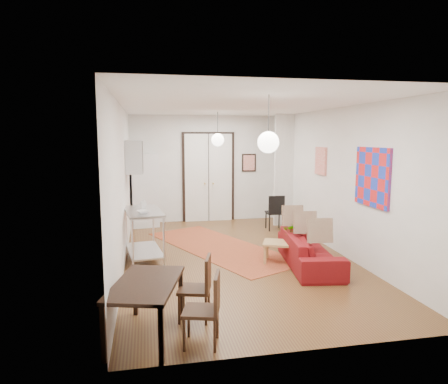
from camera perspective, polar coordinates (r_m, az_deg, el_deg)
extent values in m
plane|color=brown|center=(7.89, 1.71, -9.25)|extent=(7.00, 7.00, 0.00)
cube|color=white|center=(7.56, 1.80, 12.26)|extent=(4.20, 7.00, 0.02)
cube|color=white|center=(11.01, -2.27, 3.36)|extent=(4.20, 0.02, 2.90)
cube|color=white|center=(4.28, 12.16, -4.10)|extent=(4.20, 0.02, 2.90)
cube|color=white|center=(7.41, -14.29, 0.88)|extent=(0.02, 7.00, 2.90)
cube|color=white|center=(8.30, 16.04, 1.55)|extent=(0.02, 7.00, 2.90)
cube|color=white|center=(10.99, -2.23, 2.04)|extent=(1.44, 0.06, 2.50)
cube|color=white|center=(10.54, 8.53, 3.07)|extent=(0.50, 0.10, 2.90)
cube|color=silver|center=(8.86, -12.69, 4.97)|extent=(0.35, 1.00, 0.70)
cube|color=red|center=(7.19, 20.44, 2.01)|extent=(0.05, 1.00, 1.00)
cube|color=#F8EBCF|center=(8.98, 13.67, 4.34)|extent=(0.05, 0.50, 0.60)
cube|color=red|center=(11.20, 3.58, 4.19)|extent=(0.40, 0.03, 0.50)
cube|color=#A26C43|center=(9.36, -13.53, 5.40)|extent=(0.03, 0.44, 0.54)
sphere|color=white|center=(9.50, -0.91, 7.46)|extent=(0.30, 0.30, 0.30)
cylinder|color=black|center=(9.50, -0.92, 9.87)|extent=(0.01, 0.01, 0.50)
sphere|color=white|center=(5.60, 6.34, 7.07)|extent=(0.30, 0.30, 0.30)
cylinder|color=black|center=(5.61, 6.40, 11.16)|extent=(0.01, 0.01, 0.50)
cube|color=#A74929|center=(8.54, -0.70, -7.86)|extent=(2.93, 4.10, 0.01)
imported|color=maroon|center=(7.44, 12.11, -8.14)|extent=(2.08, 1.05, 0.58)
cube|color=#A98450|center=(7.53, 9.01, -7.27)|extent=(0.99, 0.78, 0.04)
cube|color=#A98450|center=(7.28, 6.60, -9.33)|extent=(0.06, 0.06, 0.35)
cube|color=#A98450|center=(7.55, 12.29, -8.84)|extent=(0.06, 0.06, 0.35)
cube|color=#A98450|center=(7.64, 5.72, -8.49)|extent=(0.06, 0.06, 0.35)
cube|color=#A98450|center=(7.89, 11.17, -8.07)|extent=(0.06, 0.06, 0.35)
imported|color=#355A28|center=(7.51, 9.77, -5.68)|extent=(0.43, 0.40, 0.38)
cube|color=silver|center=(7.61, -11.47, -2.75)|extent=(0.79, 1.33, 0.04)
cube|color=silver|center=(7.79, -11.31, -8.19)|extent=(0.75, 1.28, 0.03)
cylinder|color=silver|center=(7.15, -13.60, -7.36)|extent=(0.04, 0.04, 0.94)
cylinder|color=silver|center=(7.15, -9.18, -7.25)|extent=(0.04, 0.04, 0.94)
cylinder|color=silver|center=(8.29, -13.25, -5.24)|extent=(0.04, 0.04, 0.94)
cylinder|color=silver|center=(8.28, -9.46, -5.14)|extent=(0.04, 0.04, 0.94)
imported|color=silver|center=(7.31, -11.49, -2.80)|extent=(0.28, 0.28, 0.06)
imported|color=teal|center=(7.84, -11.48, -1.54)|extent=(0.11, 0.11, 0.20)
cube|color=silver|center=(10.59, -11.34, 0.30)|extent=(0.76, 0.76, 1.90)
cube|color=black|center=(4.80, -11.10, -12.75)|extent=(0.98, 1.34, 0.04)
cube|color=black|center=(4.44, -15.11, -19.43)|extent=(0.06, 0.06, 0.62)
cube|color=black|center=(4.43, -6.85, -19.24)|extent=(0.06, 0.06, 0.62)
cube|color=black|center=(5.46, -14.27, -14.05)|extent=(0.06, 0.06, 0.62)
cube|color=black|center=(5.45, -7.74, -13.89)|extent=(0.06, 0.06, 0.62)
cube|color=#392212|center=(5.25, -4.27, -13.71)|extent=(0.48, 0.47, 0.04)
cube|color=#392212|center=(5.34, -4.53, -10.75)|extent=(0.14, 0.38, 0.41)
cylinder|color=#392212|center=(5.16, -5.86, -16.53)|extent=(0.03, 0.03, 0.40)
cylinder|color=#392212|center=(5.19, -2.20, -16.32)|extent=(0.03, 0.03, 0.40)
cylinder|color=#392212|center=(5.46, -6.19, -15.08)|extent=(0.03, 0.03, 0.40)
cylinder|color=#392212|center=(5.50, -2.76, -14.90)|extent=(0.03, 0.03, 0.40)
cube|color=#392212|center=(4.66, -3.29, -16.62)|extent=(0.48, 0.47, 0.04)
cube|color=#392212|center=(4.73, -3.61, -13.24)|extent=(0.14, 0.38, 0.41)
cylinder|color=#392212|center=(4.58, -5.07, -19.86)|extent=(0.03, 0.03, 0.40)
cylinder|color=#392212|center=(4.62, -0.89, -19.58)|extent=(0.03, 0.03, 0.40)
cylinder|color=#392212|center=(4.88, -5.51, -18.04)|extent=(0.03, 0.03, 0.40)
cylinder|color=#392212|center=(4.91, -1.61, -17.79)|extent=(0.03, 0.03, 0.40)
cube|color=black|center=(10.10, 7.23, -2.94)|extent=(0.42, 0.42, 0.04)
cube|color=black|center=(10.23, 6.93, -1.45)|extent=(0.41, 0.06, 0.43)
cylinder|color=black|center=(9.93, 6.57, -4.40)|extent=(0.03, 0.03, 0.43)
cylinder|color=black|center=(10.04, 8.45, -4.30)|extent=(0.03, 0.03, 0.43)
cylinder|color=black|center=(10.25, 5.99, -4.00)|extent=(0.03, 0.03, 0.43)
cylinder|color=black|center=(10.36, 7.81, -3.91)|extent=(0.03, 0.03, 0.43)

